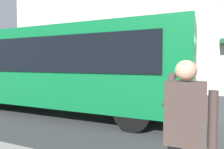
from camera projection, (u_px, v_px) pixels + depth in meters
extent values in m
plane|color=#38383A|center=(185.00, 124.00, 6.20)|extent=(60.00, 60.00, 0.00)
cube|color=#0F7238|center=(64.00, 67.00, 7.61)|extent=(9.00, 2.50, 2.60)
cube|color=black|center=(40.00, 54.00, 6.44)|extent=(7.60, 0.06, 1.10)
cylinder|color=black|center=(28.00, 91.00, 9.88)|extent=(1.00, 0.28, 1.00)
cylinder|color=black|center=(151.00, 100.00, 7.47)|extent=(1.00, 0.28, 1.00)
cylinder|color=black|center=(132.00, 113.00, 5.46)|extent=(1.00, 0.28, 1.00)
cube|color=#473833|center=(185.00, 113.00, 2.13)|extent=(0.40, 0.24, 0.66)
sphere|color=#D8A884|center=(186.00, 71.00, 2.10)|extent=(0.22, 0.22, 0.22)
cylinder|color=#473833|center=(213.00, 120.00, 2.02)|extent=(0.09, 0.09, 0.58)
cylinder|color=#473833|center=(170.00, 89.00, 2.33)|extent=(0.09, 0.48, 0.37)
cube|color=black|center=(179.00, 71.00, 2.42)|extent=(0.07, 0.01, 0.14)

